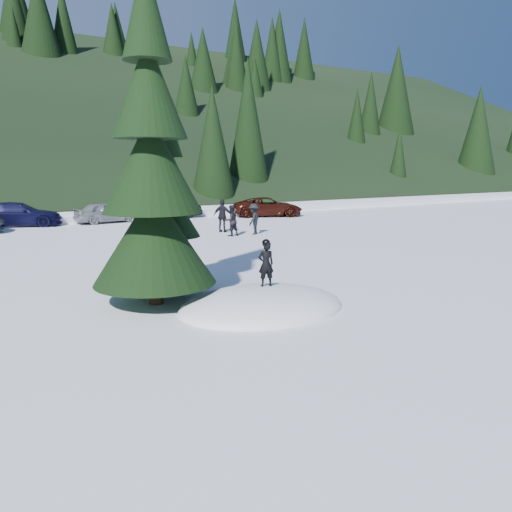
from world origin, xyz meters
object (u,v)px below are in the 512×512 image
car_4 (106,212)px  adult_0 (231,221)px  adult_1 (223,216)px  car_3 (18,214)px  car_5 (168,207)px  adult_2 (254,219)px  child_skier (266,264)px  car_6 (268,207)px  spruce_tall (152,177)px  spruce_short (170,218)px

car_4 → adult_0: bearing=-163.0°
adult_0 → adult_1: (0.31, 1.56, 0.09)m
car_3 → car_5: car_5 is taller
adult_2 → car_5: 10.14m
child_skier → car_6: child_skier is taller
child_skier → car_3: child_skier is taller
adult_1 → car_5: size_ratio=0.40×
car_3 → child_skier: bearing=-153.1°
child_skier → car_4: size_ratio=0.30×
adult_1 → adult_0: bearing=125.7°
spruce_tall → car_6: size_ratio=1.75×
spruce_tall → car_6: (14.83, 17.88, -2.64)m
car_6 → spruce_short: bearing=162.2°
spruce_tall → spruce_short: (1.00, 1.40, -1.22)m
car_3 → car_4: (5.04, -0.85, -0.05)m
spruce_tall → adult_1: 14.56m
spruce_short → car_3: spruce_short is taller
adult_2 → car_5: bearing=-124.0°
spruce_short → car_4: (2.81, 18.32, -1.44)m
adult_2 → child_skier: bearing=21.5°
car_5 → car_6: car_5 is taller
adult_0 → adult_2: adult_2 is taller
spruce_tall → spruce_short: 2.11m
adult_0 → car_4: adult_0 is taller
car_3 → car_5: size_ratio=1.10×
car_5 → car_3: bearing=89.1°
spruce_short → adult_0: 11.27m
adult_2 → adult_1: bearing=-97.3°
spruce_tall → car_4: spruce_tall is taller
spruce_tall → car_4: size_ratio=2.20×
car_3 → car_4: size_ratio=1.27×
child_skier → adult_1: bearing=-100.5°
spruce_short → adult_0: spruce_short is taller
car_3 → car_6: 16.29m
spruce_short → adult_2: spruce_short is taller
spruce_short → child_skier: (1.49, -2.92, -1.03)m
spruce_tall → car_3: size_ratio=1.73×
adult_2 → car_4: bearing=-99.9°
adult_0 → adult_2: (1.33, -0.08, 0.01)m
adult_1 → child_skier: bearing=114.1°
car_3 → car_4: car_3 is taller
car_4 → child_skier: bearing=170.5°
car_3 → car_5: (9.44, -0.25, 0.02)m
car_3 → car_5: 9.45m
adult_1 → adult_2: 1.94m
car_4 → car_5: bearing=-88.2°
spruce_short → car_5: 20.30m
adult_1 → adult_2: size_ratio=1.10×
child_skier → adult_2: size_ratio=0.72×
adult_1 → car_3: size_ratio=0.36×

